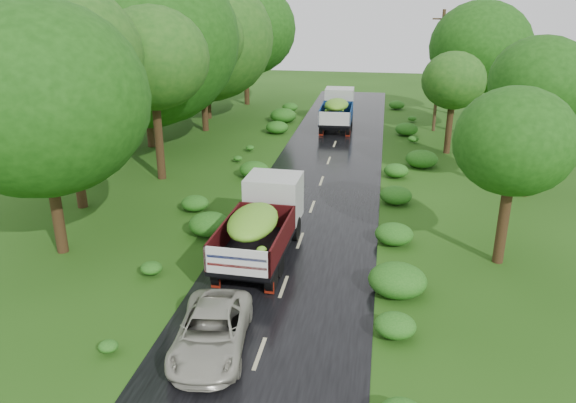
% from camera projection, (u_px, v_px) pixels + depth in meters
% --- Properties ---
extents(ground, '(120.00, 120.00, 0.00)m').
position_uv_depth(ground, '(260.00, 354.00, 16.47)').
color(ground, '#1D430E').
rests_on(ground, ground).
extents(road, '(6.50, 80.00, 0.02)m').
position_uv_depth(road, '(288.00, 274.00, 21.07)').
color(road, black).
rests_on(road, ground).
extents(road_lines, '(0.12, 69.60, 0.00)m').
position_uv_depth(road_lines, '(293.00, 261.00, 21.98)').
color(road_lines, '#BFB78C').
rests_on(road_lines, road).
extents(truck_near, '(2.51, 6.56, 2.72)m').
position_uv_depth(truck_near, '(263.00, 220.00, 22.02)').
color(truck_near, black).
rests_on(truck_near, ground).
extents(truck_far, '(2.38, 6.44, 2.69)m').
position_uv_depth(truck_far, '(338.00, 108.00, 42.71)').
color(truck_far, black).
rests_on(truck_far, ground).
extents(car, '(2.53, 4.58, 1.22)m').
position_uv_depth(car, '(212.00, 332.00, 16.44)').
color(car, '#A9A896').
rests_on(car, road).
extents(utility_pole, '(1.52, 0.32, 8.68)m').
position_uv_depth(utility_pole, '(439.00, 70.00, 40.65)').
color(utility_pole, '#382616').
rests_on(utility_pole, ground).
extents(trees_left, '(7.51, 35.64, 9.24)m').
position_uv_depth(trees_left, '(171.00, 45.00, 36.14)').
color(trees_left, black).
rests_on(trees_left, ground).
extents(trees_right, '(6.16, 31.25, 7.93)m').
position_uv_depth(trees_right, '(484.00, 70.00, 33.93)').
color(trees_right, black).
rests_on(trees_right, ground).
extents(shrubs, '(11.90, 44.00, 0.70)m').
position_uv_depth(shrubs, '(317.00, 187.00, 29.23)').
color(shrubs, '#1A5815').
rests_on(shrubs, ground).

